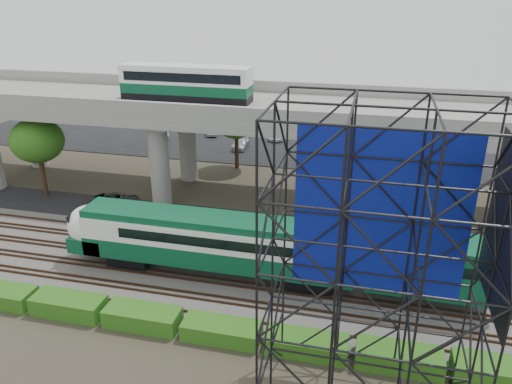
# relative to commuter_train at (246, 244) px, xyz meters

# --- Properties ---
(ground) EXTENTS (140.00, 140.00, 0.00)m
(ground) POSITION_rel_commuter_train_xyz_m (-0.82, -2.00, -2.88)
(ground) COLOR #474233
(ground) RESTS_ON ground
(ballast_bed) EXTENTS (90.00, 12.00, 0.20)m
(ballast_bed) POSITION_rel_commuter_train_xyz_m (-0.82, 0.00, -2.78)
(ballast_bed) COLOR slate
(ballast_bed) RESTS_ON ground
(service_road) EXTENTS (90.00, 5.00, 0.08)m
(service_road) POSITION_rel_commuter_train_xyz_m (-0.82, 8.50, -2.84)
(service_road) COLOR black
(service_road) RESTS_ON ground
(parking_lot) EXTENTS (90.00, 18.00, 0.08)m
(parking_lot) POSITION_rel_commuter_train_xyz_m (-0.82, 32.00, -2.84)
(parking_lot) COLOR black
(parking_lot) RESTS_ON ground
(harbor_water) EXTENTS (140.00, 40.00, 0.03)m
(harbor_water) POSITION_rel_commuter_train_xyz_m (-0.82, 54.00, -2.87)
(harbor_water) COLOR #41596C
(harbor_water) RESTS_ON ground
(rail_tracks) EXTENTS (90.00, 9.52, 0.16)m
(rail_tracks) POSITION_rel_commuter_train_xyz_m (-0.82, -0.00, -2.60)
(rail_tracks) COLOR #472D1E
(rail_tracks) RESTS_ON ballast_bed
(commuter_train) EXTENTS (29.30, 3.06, 4.30)m
(commuter_train) POSITION_rel_commuter_train_xyz_m (0.00, 0.00, 0.00)
(commuter_train) COLOR black
(commuter_train) RESTS_ON rail_tracks
(overpass) EXTENTS (80.00, 12.00, 12.40)m
(overpass) POSITION_rel_commuter_train_xyz_m (-1.44, 14.00, 5.33)
(overpass) COLOR #9E9B93
(overpass) RESTS_ON ground
(scaffold_tower) EXTENTS (9.36, 6.36, 15.00)m
(scaffold_tower) POSITION_rel_commuter_train_xyz_m (8.40, -9.98, 4.59)
(scaffold_tower) COLOR black
(scaffold_tower) RESTS_ON ground
(hedge_strip) EXTENTS (34.60, 1.80, 1.20)m
(hedge_strip) POSITION_rel_commuter_train_xyz_m (0.18, -6.30, -2.32)
(hedge_strip) COLOR #295814
(hedge_strip) RESTS_ON ground
(trees) EXTENTS (40.94, 16.94, 7.69)m
(trees) POSITION_rel_commuter_train_xyz_m (-5.49, 14.17, 2.69)
(trees) COLOR #382314
(trees) RESTS_ON ground
(suv) EXTENTS (4.86, 3.03, 1.25)m
(suv) POSITION_rel_commuter_train_xyz_m (-14.78, 9.04, -2.17)
(suv) COLOR black
(suv) RESTS_ON service_road
(parked_cars) EXTENTS (37.46, 9.51, 1.28)m
(parked_cars) POSITION_rel_commuter_train_xyz_m (-0.12, 31.59, -2.19)
(parked_cars) COLOR silver
(parked_cars) RESTS_ON parking_lot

